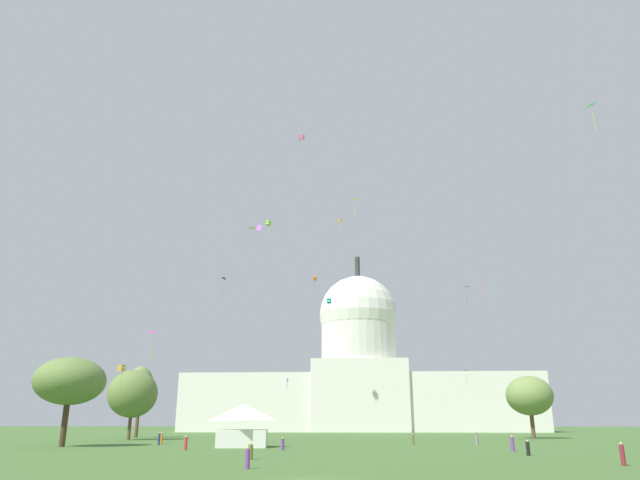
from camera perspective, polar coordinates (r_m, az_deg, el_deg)
name	(u,v)px	position (r m, az deg, el deg)	size (l,w,h in m)	color
capitol_building	(360,377)	(202.64, 3.93, -13.36)	(118.26, 27.28, 60.32)	silver
event_tent	(243,425)	(81.67, -7.61, -17.64)	(7.45, 7.32, 5.55)	white
tree_west_near	(133,394)	(118.04, -18.03, -14.26)	(12.49, 12.33, 12.62)	brown
tree_west_far	(70,381)	(89.63, -23.49, -12.68)	(13.78, 13.78, 11.92)	#42301E
tree_east_near	(529,396)	(129.20, 20.00, -14.27)	(13.01, 12.87, 12.24)	brown
tree_west_mid	(140,390)	(134.55, -17.37, -13.95)	(7.69, 7.86, 14.83)	brown
person_black_front_right	(528,448)	(64.67, 19.87, -18.82)	(0.47, 0.47, 1.49)	black
person_grey_back_right	(477,439)	(92.59, 15.25, -18.45)	(0.58, 0.58, 1.76)	gray
person_olive_back_center	(250,452)	(55.37, -6.90, -20.08)	(0.65, 0.65, 1.47)	olive
person_purple_aisle_center	(283,444)	(73.48, -3.73, -19.50)	(0.59, 0.59, 1.47)	#703D93
person_orange_lawn_far_left	(161,439)	(95.31, -15.41, -18.40)	(0.42, 0.42, 1.70)	orange
person_olive_edge_east	(413,440)	(91.46, 9.15, -18.90)	(0.63, 0.63, 1.58)	olive
person_maroon_mid_center	(622,455)	(52.81, 27.73, -18.29)	(0.46, 0.46, 1.73)	maroon
person_purple_near_tree_east	(247,459)	(44.70, -7.19, -20.64)	(0.49, 0.49, 1.53)	#703D93
person_red_back_left	(186,443)	(74.41, -13.14, -18.99)	(0.52, 0.52, 1.66)	red
person_purple_mid_left	(512,444)	(72.96, 18.49, -18.59)	(0.49, 0.49, 1.77)	#703D93
person_navy_near_tree_west	(159,439)	(91.21, -15.62, -18.43)	(0.43, 0.43, 1.76)	navy
kite_violet_mid	(466,289)	(127.90, 14.19, -4.70)	(1.64, 1.07, 3.25)	purple
kite_gold_low	(121,368)	(94.60, -19.05, -11.90)	(1.18, 1.21, 4.46)	gold
kite_lime_high	(268,223)	(117.32, -5.13, 1.68)	(1.07, 1.09, 3.14)	#8CD133
kite_white_mid	(252,229)	(97.50, -6.72, 1.11)	(1.50, 0.84, 0.24)	white
kite_orange_high	(315,279)	(172.08, -0.51, -3.84)	(1.34, 1.41, 4.08)	orange
kite_red_low	(467,372)	(138.97, 14.31, -12.58)	(0.74, 1.50, 2.56)	red
kite_cyan_mid	(494,287)	(135.09, 16.84, -4.47)	(0.42, 0.74, 4.30)	#33BCDB
kite_green_high	(593,108)	(89.13, 25.37, 11.68)	(1.35, 1.61, 3.83)	green
kite_magenta_low	(152,338)	(80.33, -16.28, -9.30)	(1.18, 0.77, 3.49)	#D1339E
kite_turquoise_high	(329,301)	(161.40, 0.88, -6.03)	(1.37, 1.43, 4.17)	teal
kite_yellow_high	(354,203)	(144.56, 3.39, 3.71)	(1.53, 1.22, 4.19)	yellow
kite_blue_low	(288,381)	(133.11, -3.23, -13.79)	(0.42, 0.64, 2.71)	blue
kite_black_mid	(221,281)	(113.66, -9.78, -4.03)	(1.05, 1.78, 4.20)	black
kite_pink_high	(301,138)	(112.24, -1.87, 10.09)	(1.25, 1.32, 2.60)	pink
kite_violet_mid_b	(259,228)	(74.82, -6.04, 1.18)	(0.82, 0.33, 0.96)	purple
kite_gold_high	(340,221)	(157.41, 1.99, 1.89)	(1.00, 1.04, 4.40)	gold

